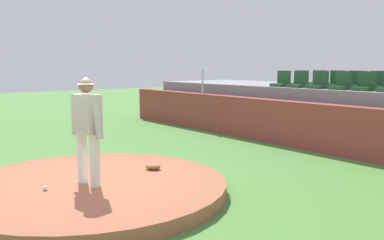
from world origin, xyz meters
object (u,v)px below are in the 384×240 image
Objects in this scene: stadium_chair_0 at (282,82)px; stadium_chair_2 at (318,83)px; baseball at (45,188)px; pitcher at (87,123)px; stadium_chair_1 at (299,82)px; stadium_chair_7 at (300,81)px; fielding_glove at (153,167)px; stadium_chair_16 at (354,82)px; stadium_chair_11 at (383,84)px; stadium_chair_17 at (376,82)px; stadium_chair_8 at (319,82)px; stadium_chair_14 at (317,80)px; stadium_chair_4 at (365,85)px; stadium_chair_3 at (342,84)px; stadium_chair_9 at (337,82)px; stadium_chair_10 at (358,83)px; stadium_chair_15 at (335,81)px.

stadium_chair_0 is 1.00× the size of stadium_chair_2.
pitcher is at bearing 80.38° from baseball.
stadium_chair_1 is 1.16m from stadium_chair_7.
stadium_chair_16 is (-0.66, 7.89, 1.44)m from fielding_glove.
baseball is 0.15× the size of stadium_chair_11.
stadium_chair_16 reaches higher than pitcher.
stadium_chair_0 is 2.95m from stadium_chair_11.
stadium_chair_7 is at bearing 32.46° from stadium_chair_16.
stadium_chair_17 is at bearing -157.20° from stadium_chair_7.
stadium_chair_11 reaches higher than fielding_glove.
stadium_chair_8 is 1.00× the size of stadium_chair_16.
stadium_chair_0 is at bearing 40.53° from stadium_chair_17.
stadium_chair_8 is 1.00× the size of stadium_chair_17.
stadium_chair_8 is 1.00× the size of stadium_chair_11.
stadium_chair_11 is at bearing 74.73° from pitcher.
stadium_chair_2 is 1.00× the size of stadium_chair_11.
stadium_chair_14 is at bearing -91.70° from stadium_chair_7.
stadium_chair_4 is 1.00× the size of stadium_chair_11.
stadium_chair_0 is 2.13m from stadium_chair_3.
stadium_chair_0 is 0.68m from stadium_chair_1.
stadium_chair_3 is at bearing 146.18° from stadium_chair_8.
stadium_chair_9 and stadium_chair_10 have the same top height.
stadium_chair_14 is (0.02, 1.82, 0.00)m from stadium_chair_0.
stadium_chair_14 is at bearing -51.56° from stadium_chair_8.
stadium_chair_7 is at bearing 93.65° from pitcher.
stadium_chair_16 is at bearing -88.80° from stadium_chair_9.
stadium_chair_16 is (0.70, 1.82, 0.00)m from stadium_chair_1.
stadium_chair_2 is at bearing 124.96° from stadium_chair_8.
stadium_chair_11 is at bearing -162.22° from stadium_chair_0.
stadium_chair_9 is at bearing 175.93° from stadium_chair_8.
stadium_chair_0 is 1.00× the size of stadium_chair_9.
stadium_chair_8 reaches higher than pitcher.
baseball is 0.15× the size of stadium_chair_10.
stadium_chair_17 is (0.03, 0.91, 0.00)m from stadium_chair_10.
stadium_chair_8 is at bearing 98.78° from baseball.
stadium_chair_14 is at bearing -18.20° from stadium_chair_11.
stadium_chair_1 is 1.68m from stadium_chair_10.
stadium_chair_3 is (0.08, 6.07, 1.44)m from fielding_glove.
baseball is at bearing 104.61° from stadium_chair_0.
fielding_glove is at bearing 92.21° from baseball.
stadium_chair_8 and stadium_chair_15 have the same top height.
baseball is 0.15× the size of stadium_chair_9.
stadium_chair_4 is 1.00× the size of stadium_chair_16.
stadium_chair_1 is at bearing 64.18° from fielding_glove.
stadium_chair_4 is 1.14m from stadium_chair_10.
stadium_chair_4 is 1.00× the size of stadium_chair_7.
stadium_chair_7 is at bearing -33.78° from stadium_chair_2.
fielding_glove is at bearing 104.42° from stadium_chair_14.
stadium_chair_0 is (-2.05, 6.09, 1.44)m from fielding_glove.
baseball is at bearing 101.94° from stadium_chair_14.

